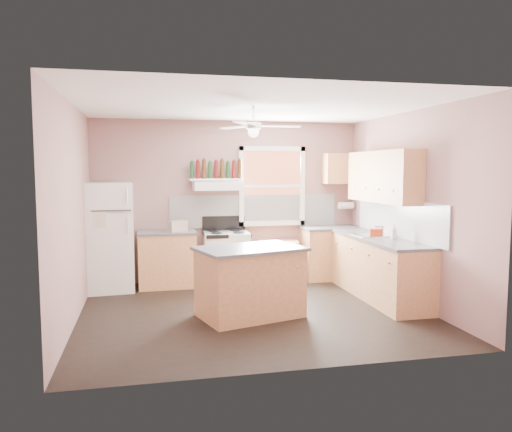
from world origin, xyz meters
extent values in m
plane|color=black|center=(0.00, 0.00, 0.00)|extent=(4.50, 4.50, 0.00)
plane|color=white|center=(0.00, 0.00, 2.70)|extent=(4.50, 4.50, 0.00)
cube|color=#8A635F|center=(0.00, 2.02, 1.35)|extent=(4.50, 0.05, 2.70)
cube|color=#8A635F|center=(2.27, 0.00, 1.35)|extent=(0.05, 4.00, 2.70)
cube|color=#8A635F|center=(-2.27, 0.00, 1.35)|extent=(0.05, 4.00, 2.70)
cube|color=white|center=(0.45, 1.99, 1.18)|extent=(2.90, 0.03, 0.55)
cube|color=white|center=(2.23, 0.30, 1.18)|extent=(0.03, 2.60, 0.55)
cube|color=brown|center=(0.75, 1.98, 1.60)|extent=(1.00, 0.02, 1.20)
cube|color=white|center=(0.75, 1.96, 1.60)|extent=(1.16, 0.07, 1.36)
cube|color=white|center=(-1.95, 1.62, 0.84)|extent=(0.77, 0.75, 1.68)
cube|color=#A86E46|center=(-1.06, 1.70, 0.43)|extent=(0.90, 0.60, 0.86)
cube|color=#4A4A4C|center=(-1.06, 1.70, 0.88)|extent=(0.92, 0.62, 0.04)
cube|color=silver|center=(-0.89, 1.60, 0.99)|extent=(0.32, 0.25, 0.18)
cube|color=white|center=(-0.10, 1.68, 0.43)|extent=(0.77, 0.69, 0.86)
cube|color=white|center=(-0.23, 1.75, 1.62)|extent=(0.78, 0.50, 0.14)
cube|color=white|center=(-0.23, 1.87, 1.72)|extent=(0.90, 0.26, 0.03)
cube|color=#A86E46|center=(0.81, 1.75, 0.33)|extent=(0.76, 0.60, 0.67)
cube|color=#A86E46|center=(1.75, 1.70, 0.43)|extent=(1.00, 0.60, 0.86)
cube|color=#A86E46|center=(1.95, 0.30, 0.43)|extent=(0.60, 2.20, 0.86)
cube|color=#4A4A4C|center=(1.75, 1.70, 0.88)|extent=(1.02, 0.62, 0.04)
cube|color=#4A4A4C|center=(1.94, 0.30, 0.88)|extent=(0.62, 2.22, 0.04)
cube|color=silver|center=(1.94, 0.50, 0.90)|extent=(0.55, 0.45, 0.03)
cylinder|color=silver|center=(2.10, 0.50, 0.97)|extent=(0.03, 0.03, 0.14)
cube|color=#A86E46|center=(2.08, 0.50, 1.78)|extent=(0.33, 1.80, 0.76)
cube|color=#A86E46|center=(1.95, 1.83, 1.90)|extent=(0.60, 0.33, 0.52)
cylinder|color=white|center=(2.07, 1.86, 1.25)|extent=(0.26, 0.12, 0.12)
cube|color=#A86E46|center=(-0.09, -0.20, 0.43)|extent=(1.40, 1.09, 0.86)
cube|color=#4A4A4C|center=(-0.09, -0.20, 0.88)|extent=(1.49, 1.18, 0.04)
cylinder|color=white|center=(0.00, 0.00, 2.45)|extent=(0.20, 0.20, 0.08)
imported|color=silver|center=(2.03, 0.02, 1.01)|extent=(0.12, 0.12, 0.22)
cube|color=#B32E0F|center=(1.99, 0.51, 0.95)|extent=(0.21, 0.18, 0.10)
cylinder|color=#143819|center=(-0.63, 1.87, 1.87)|extent=(0.06, 0.06, 0.27)
cylinder|color=#590F0F|center=(-0.53, 1.87, 1.88)|extent=(0.06, 0.06, 0.29)
cylinder|color=#3F230F|center=(-0.43, 1.87, 1.89)|extent=(0.06, 0.06, 0.31)
cylinder|color=#143819|center=(-0.33, 1.87, 1.87)|extent=(0.06, 0.06, 0.27)
cylinder|color=#590F0F|center=(-0.23, 1.87, 1.88)|extent=(0.06, 0.06, 0.29)
cylinder|color=#3F230F|center=(-0.13, 1.87, 1.89)|extent=(0.06, 0.06, 0.31)
cylinder|color=#143819|center=(-0.03, 1.87, 1.87)|extent=(0.06, 0.06, 0.27)
cylinder|color=#590F0F|center=(0.07, 1.87, 1.88)|extent=(0.06, 0.06, 0.29)
cylinder|color=#3F230F|center=(0.17, 1.87, 1.89)|extent=(0.06, 0.06, 0.31)
camera|label=1|loc=(-1.37, -6.36, 1.90)|focal=35.00mm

